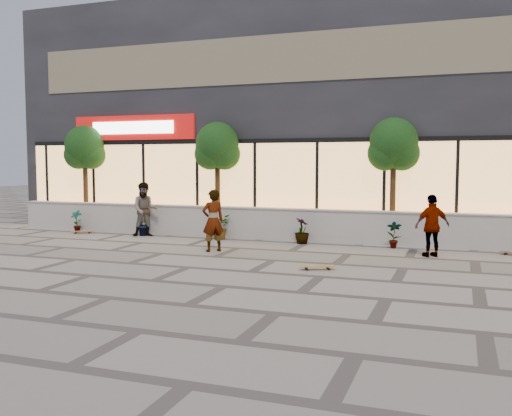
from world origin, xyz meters
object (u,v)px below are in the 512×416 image
(tree_mideast, at_px, (394,147))
(skater_right_near, at_px, (432,226))
(tree_midwest, at_px, (217,149))
(skateboard_left, at_px, (82,231))
(tree_west, at_px, (85,150))
(skater_left, at_px, (145,210))
(skateboard_center, at_px, (317,266))
(skater_center, at_px, (213,221))

(tree_mideast, height_order, skater_right_near, tree_mideast)
(tree_mideast, bearing_deg, skater_right_near, -61.80)
(tree_midwest, bearing_deg, skateboard_left, -161.74)
(tree_west, relative_size, skateboard_left, 5.10)
(tree_midwest, bearing_deg, skater_left, -146.01)
(tree_mideast, relative_size, skateboard_left, 5.10)
(tree_midwest, xyz_separation_m, skater_right_near, (7.32, -2.47, -2.15))
(tree_midwest, xyz_separation_m, skateboard_left, (-4.57, -1.51, -2.91))
(tree_west, relative_size, skateboard_center, 4.61)
(tree_midwest, bearing_deg, skateboard_center, -47.43)
(skater_right_near, height_order, skateboard_left, skater_right_near)
(tree_midwest, distance_m, skateboard_left, 5.62)
(tree_west, distance_m, skater_center, 8.11)
(tree_west, xyz_separation_m, tree_mideast, (11.50, 0.00, 0.00))
(skater_right_near, bearing_deg, tree_mideast, -94.03)
(tree_west, height_order, skater_right_near, tree_west)
(tree_midwest, distance_m, skateboard_center, 7.78)
(tree_mideast, distance_m, skateboard_center, 6.16)
(tree_midwest, bearing_deg, skater_center, -68.30)
(tree_west, xyz_separation_m, skater_left, (3.42, -1.40, -2.07))
(tree_west, relative_size, tree_mideast, 1.00)
(tree_mideast, bearing_deg, skateboard_center, -101.88)
(tree_west, height_order, skateboard_left, tree_west)
(tree_mideast, relative_size, skateboard_center, 4.61)
(tree_midwest, height_order, skateboard_left, tree_midwest)
(tree_mideast, xyz_separation_m, skater_center, (-4.56, -3.62, -2.10))
(skater_center, bearing_deg, skateboard_left, -64.08)
(skater_center, bearing_deg, tree_mideast, 173.82)
(tree_midwest, bearing_deg, skater_right_near, -18.61)
(skater_center, distance_m, skater_right_near, 5.99)
(skater_right_near, xyz_separation_m, skateboard_left, (-11.89, 0.96, -0.76))
(skater_center, height_order, skater_left, skater_left)
(skater_left, bearing_deg, skateboard_left, 152.60)
(skater_left, xyz_separation_m, skateboard_left, (-2.49, -0.11, -0.84))
(skater_center, bearing_deg, skater_left, -76.98)
(skater_center, bearing_deg, tree_midwest, -112.98)
(tree_midwest, height_order, tree_mideast, same)
(tree_west, relative_size, skater_left, 2.13)
(skater_left, bearing_deg, skateboard_center, -59.22)
(skater_right_near, bearing_deg, skateboard_left, -36.83)
(skater_center, distance_m, skateboard_center, 3.91)
(skater_left, xyz_separation_m, skater_right_near, (9.40, -1.07, -0.08))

